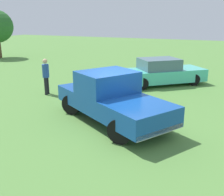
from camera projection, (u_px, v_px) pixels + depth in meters
ground_plane at (119, 121)px, 9.76m from camera, size 80.00×80.00×0.00m
pickup_truck at (110, 96)px, 9.56m from camera, size 5.22×4.17×1.81m
sedan_near at (161, 72)px, 15.02m from camera, size 4.77×4.50×1.48m
person_bystander at (46, 74)px, 12.94m from camera, size 0.38×0.38×1.76m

